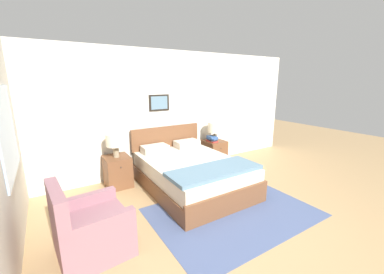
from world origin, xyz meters
name	(u,v)px	position (x,y,z in m)	size (l,w,h in m)	color
ground_plane	(244,229)	(0.00, 0.00, 0.00)	(16.00, 16.00, 0.00)	tan
wall_back	(160,112)	(0.00, 2.63, 1.30)	(7.43, 0.09, 2.60)	silver
wall_left	(3,141)	(-2.54, 1.30, 1.30)	(0.08, 5.00, 2.60)	silver
area_rug_main	(233,212)	(0.16, 0.40, 0.00)	(2.41, 1.71, 0.01)	#47567F
bed	(192,173)	(0.08, 1.47, 0.30)	(1.57, 2.17, 1.01)	brown
armchair	(90,230)	(-1.83, 0.62, 0.31)	(0.83, 0.80, 0.90)	#8E606B
nightstand_near_window	(118,171)	(-1.07, 2.30, 0.29)	(0.45, 0.53, 0.58)	brown
nightstand_by_door	(214,152)	(1.22, 2.30, 0.29)	(0.45, 0.53, 0.58)	brown
table_lamp_near_window	(115,141)	(-1.07, 2.27, 0.90)	(0.33, 0.33, 0.45)	gray
table_lamp_by_door	(215,128)	(1.22, 2.27, 0.90)	(0.33, 0.33, 0.45)	gray
book_thick_bottom	(212,141)	(1.12, 2.24, 0.60)	(0.17, 0.27, 0.03)	#B7332D
book_hardcover_middle	(212,140)	(1.12, 2.24, 0.63)	(0.20, 0.27, 0.03)	#232328
book_novel_upper	(212,139)	(1.12, 2.24, 0.66)	(0.19, 0.27, 0.03)	#335693
book_slim_near_top	(212,137)	(1.12, 2.24, 0.69)	(0.21, 0.27, 0.04)	#335693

